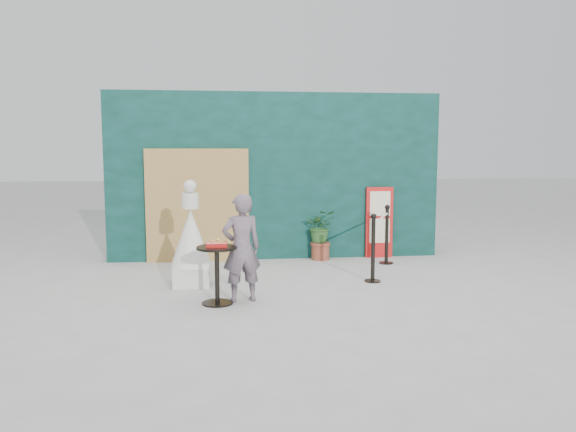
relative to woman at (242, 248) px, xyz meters
The scene contains 10 objects.
ground 1.03m from the woman, 15.22° to the right, with size 60.00×60.00×0.00m, color #ADAAA5.
back_wall 3.14m from the woman, 76.15° to the left, with size 6.00×0.30×3.00m, color black.
bamboo_fence 2.84m from the woman, 103.78° to the left, with size 1.80×0.08×2.00m, color tan.
woman is the anchor object (origin of this frame).
menu_board 3.81m from the woman, 46.36° to the left, with size 0.50×0.07×1.30m.
statue 1.20m from the woman, 125.95° to the left, with size 0.60×0.60×1.55m.
cafe_table 0.39m from the woman, 163.65° to the right, with size 0.52×0.52×0.75m.
food_basket 0.34m from the woman, 163.94° to the right, with size 0.26×0.19×0.11m.
planter 3.07m from the woman, 60.36° to the left, with size 0.53×0.46×0.90m.
stanchion_barrier 2.76m from the woman, 33.50° to the left, with size 0.84×1.54×1.03m.
Camera 1 is at (-0.97, -7.01, 1.98)m, focal length 35.00 mm.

